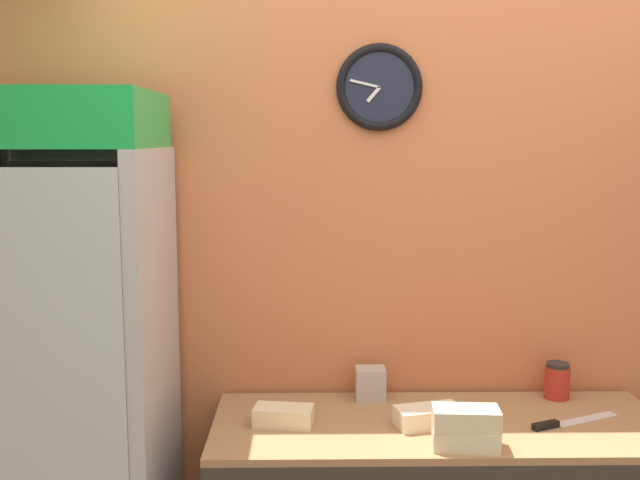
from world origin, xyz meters
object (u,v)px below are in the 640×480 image
sandwich_stack_middle (466,418)px  chefs_knife (564,423)px  sandwich_flat_right (428,416)px  sandwich_stack_bottom (466,438)px  beverage_cooler (74,367)px  condiment_jar (557,381)px  napkin_dispenser (370,383)px  sandwich_flat_left (284,416)px

sandwich_stack_middle → chefs_knife: 0.43m
sandwich_stack_middle → sandwich_flat_right: 0.21m
sandwich_stack_bottom → beverage_cooler: bearing=169.3°
chefs_knife → condiment_jar: bearing=76.6°
beverage_cooler → sandwich_stack_middle: beverage_cooler is taller
sandwich_flat_right → napkin_dispenser: bearing=123.5°
sandwich_stack_middle → sandwich_flat_right: sandwich_stack_middle is taller
sandwich_flat_left → condiment_jar: size_ratio=1.56×
sandwich_flat_left → condiment_jar: (1.02, 0.25, 0.03)m
beverage_cooler → sandwich_flat_right: (1.21, -0.06, -0.16)m
sandwich_stack_bottom → chefs_knife: size_ratio=0.63×
sandwich_flat_left → chefs_knife: sandwich_flat_left is taller
sandwich_stack_middle → sandwich_flat_left: size_ratio=1.01×
chefs_knife → condiment_jar: 0.28m
napkin_dispenser → sandwich_flat_left: bearing=-141.6°
sandwich_stack_bottom → sandwich_flat_right: bearing=115.8°
sandwich_stack_middle → condiment_jar: size_ratio=1.58×
sandwich_stack_bottom → sandwich_stack_middle: (-0.00, 0.00, 0.07)m
sandwich_flat_right → napkin_dispenser: 0.32m
sandwich_flat_right → condiment_jar: condiment_jar is taller
chefs_knife → napkin_dispenser: (-0.64, 0.26, 0.05)m
sandwich_stack_bottom → sandwich_stack_middle: size_ratio=1.01×
sandwich_stack_bottom → sandwich_flat_right: (-0.09, 0.18, 0.00)m
sandwich_flat_left → condiment_jar: bearing=13.8°
sandwich_stack_bottom → condiment_jar: bearing=45.6°
condiment_jar → sandwich_stack_middle: bearing=-134.4°
sandwich_flat_left → napkin_dispenser: size_ratio=1.77×
sandwich_stack_bottom → sandwich_flat_left: (-0.58, 0.20, -0.00)m
chefs_knife → sandwich_flat_left: bearing=179.3°
sandwich_stack_middle → sandwich_flat_left: sandwich_stack_middle is taller
napkin_dispenser → sandwich_stack_middle: bearing=-59.5°
sandwich_stack_bottom → sandwich_flat_left: 0.61m
sandwich_flat_left → sandwich_flat_right: 0.49m
sandwich_flat_right → condiment_jar: bearing=26.7°
sandwich_flat_left → chefs_knife: size_ratio=0.62×
sandwich_flat_left → beverage_cooler: bearing=176.1°
sandwich_stack_bottom → sandwich_flat_left: size_ratio=1.03×
sandwich_stack_bottom → napkin_dispenser: (-0.26, 0.45, 0.03)m
beverage_cooler → chefs_knife: size_ratio=5.86×
beverage_cooler → condiment_jar: bearing=6.6°
sandwich_stack_bottom → napkin_dispenser: bearing=120.5°
condiment_jar → sandwich_stack_bottom: bearing=-134.4°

